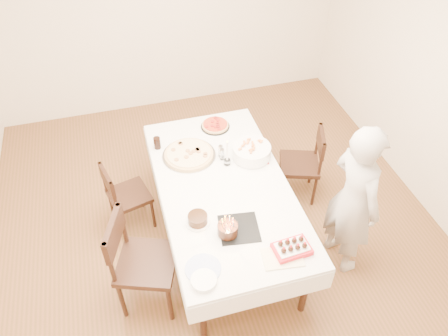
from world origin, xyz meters
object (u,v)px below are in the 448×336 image
object	(u,v)px
cola_glass	(157,143)
layer_cake	(198,219)
chair_left_savory	(129,195)
chair_left_dessert	(147,263)
birthday_cake	(228,227)
strawberry_box	(292,248)
person	(354,200)
dining_table	(224,213)
pizza_pepperoni	(215,125)
pizza_white	(189,154)
taper_candle	(227,152)
pasta_bowl	(252,151)
chair_right_savory	(299,164)

from	to	relation	value
cola_glass	layer_cake	xyz separation A→B (m)	(0.16, -1.03, -0.02)
chair_left_savory	chair_left_dessert	bearing A→B (deg)	79.11
birthday_cake	strawberry_box	bearing A→B (deg)	-34.57
chair_left_savory	person	world-z (taller)	person
dining_table	layer_cake	xyz separation A→B (m)	(-0.32, -0.35, 0.42)
pizza_pepperoni	strawberry_box	bearing A→B (deg)	-84.30
chair_left_dessert	pizza_white	xyz separation A→B (m)	(0.58, 0.94, 0.27)
taper_candle	chair_left_dessert	bearing A→B (deg)	-140.98
chair_left_savory	strawberry_box	distance (m)	1.77
pizza_pepperoni	pasta_bowl	world-z (taller)	pasta_bowl
dining_table	pizza_pepperoni	bearing A→B (deg)	80.29
person	birthday_cake	distance (m)	1.13
person	pizza_pepperoni	size ratio (longest dim) A/B	5.27
cola_glass	person	bearing A→B (deg)	-38.48
chair_right_savory	layer_cake	bearing A→B (deg)	-130.47
chair_left_savory	cola_glass	size ratio (longest dim) A/B	6.52
dining_table	taper_candle	size ratio (longest dim) A/B	7.19
dining_table	layer_cake	world-z (taller)	layer_cake
chair_right_savory	pizza_white	world-z (taller)	chair_right_savory
person	strawberry_box	distance (m)	0.77
pizza_pepperoni	taper_candle	size ratio (longest dim) A/B	1.01
dining_table	chair_left_savory	size ratio (longest dim) A/B	2.66
dining_table	person	bearing A→B (deg)	-26.62
chair_left_dessert	taper_candle	size ratio (longest dim) A/B	3.40
dining_table	person	size ratio (longest dim) A/B	1.36
taper_candle	strawberry_box	world-z (taller)	taper_candle
chair_left_dessert	pizza_pepperoni	xyz separation A→B (m)	(0.94, 1.31, 0.27)
pizza_white	layer_cake	world-z (taller)	layer_cake
dining_table	chair_left_savory	xyz separation A→B (m)	(-0.85, 0.46, 0.03)
birthday_cake	pizza_white	bearing A→B (deg)	95.46
chair_left_savory	pasta_bowl	size ratio (longest dim) A/B	2.20
chair_right_savory	layer_cake	size ratio (longest dim) A/B	4.12
dining_table	person	world-z (taller)	person
dining_table	cola_glass	bearing A→B (deg)	125.43
dining_table	pasta_bowl	xyz separation A→B (m)	(0.36, 0.31, 0.44)
dining_table	strawberry_box	xyz separation A→B (m)	(0.31, -0.83, 0.41)
person	pasta_bowl	size ratio (longest dim) A/B	4.31
pasta_bowl	strawberry_box	bearing A→B (deg)	-92.36
chair_right_savory	layer_cake	xyz separation A→B (m)	(-1.26, -0.75, 0.37)
person	birthday_cake	world-z (taller)	person
pizza_white	layer_cake	xyz separation A→B (m)	(-0.11, -0.83, 0.02)
pizza_pepperoni	birthday_cake	bearing A→B (deg)	-100.85
cola_glass	strawberry_box	world-z (taller)	cola_glass
dining_table	person	distance (m)	1.20
chair_right_savory	chair_left_dessert	distance (m)	1.93
pizza_pepperoni	taper_candle	xyz separation A→B (m)	(-0.04, -0.58, 0.13)
chair_left_savory	person	bearing A→B (deg)	138.26
chair_left_savory	cola_glass	world-z (taller)	cola_glass
birthday_cake	cola_glass	bearing A→B (deg)	106.87
pizza_white	cola_glass	bearing A→B (deg)	143.31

